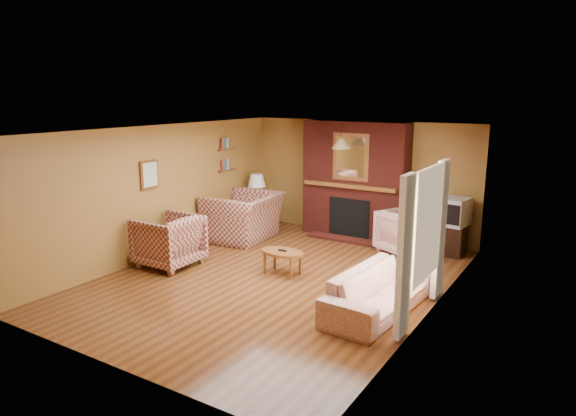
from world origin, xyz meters
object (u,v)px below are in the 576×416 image
Objects in this scene: fireplace at (355,181)px; floral_armchair at (407,233)px; crt_tv at (452,211)px; coffee_table at (283,254)px; tv_stand at (450,239)px; plaid_armchair at (168,241)px; side_table at (257,216)px; floral_sofa at (379,291)px; plaid_loveseat at (244,216)px; table_lamp at (257,187)px.

floral_armchair is (1.35, -0.59, -0.77)m from fireplace.
coffee_table is at bearing -128.92° from crt_tv.
tv_stand is at bearing 90.00° from crt_tv.
plaid_armchair reaches higher than side_table.
floral_sofa is at bearing 91.47° from plaid_armchair.
plaid_loveseat is at bearing -163.19° from crt_tv.
fireplace reaches higher than plaid_armchair.
coffee_table is at bearing 84.90° from floral_armchair.
side_table is at bearing 59.93° from floral_sofa.
table_lamp is 1.02× the size of crt_tv.
floral_armchair is (-0.55, 2.71, 0.11)m from floral_sofa.
plaid_armchair is at bearing 96.35° from floral_sofa.
plaid_armchair is at bearing 67.86° from floral_armchair.
table_lamp is at bearing -165.71° from fireplace.
plaid_armchair is at bearing -138.57° from tv_stand.
plaid_armchair reaches higher than coffee_table.
floral_sofa is (3.85, 0.12, -0.15)m from plaid_armchair.
crt_tv is (3.90, 1.18, 0.35)m from plaid_loveseat.
tv_stand is at bearing 4.82° from side_table.
table_lamp is at bearing 26.38° from floral_armchair.
side_table reaches higher than coffee_table.
tv_stand is at bearing -122.66° from floral_armchair.
table_lamp is at bearing 59.93° from floral_sofa.
coffee_table is 3.30m from tv_stand.
table_lamp is 4.17m from crt_tv.
crt_tv is at bearing 101.25° from plaid_loveseat.
crt_tv is (0.00, -0.01, 0.54)m from tv_stand.
plaid_loveseat is 4.09m from crt_tv.
side_table is 0.89× the size of table_lamp.
crt_tv is at bearing 4.74° from side_table.
table_lamp is (0.00, -0.00, 0.65)m from side_table.
floral_sofa reaches higher than side_table.
fireplace is 4.17× the size of side_table.
side_table is (-2.10, -0.53, -0.89)m from fireplace.
fireplace reaches higher than tv_stand.
plaid_armchair is 5.15m from tv_stand.
side_table is 4.20m from crt_tv.
tv_stand is 0.90× the size of crt_tv.
floral_sofa is 3.57× the size of tv_stand.
plaid_loveseat reaches higher than floral_sofa.
plaid_loveseat is 3.30m from floral_armchair.
crt_tv reaches higher than floral_armchair.
floral_armchair is at bearing -23.53° from fireplace.
table_lamp is (-2.10, -0.53, -0.24)m from fireplace.
crt_tv is at bearing 51.08° from coffee_table.
floral_sofa is at bearing -90.27° from tv_stand.
crt_tv is (2.07, 2.57, 0.48)m from coffee_table.
table_lamp is (-3.45, 0.05, 0.53)m from floral_armchair.
fireplace is at bearing 3.75° from floral_armchair.
fireplace is at bearing 14.29° from table_lamp.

